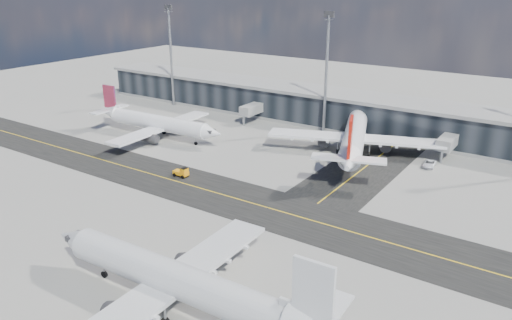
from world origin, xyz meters
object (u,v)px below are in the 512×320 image
(airliner_af, at_px, (156,123))
(airliner_near, at_px, (179,281))
(baggage_tug, at_px, (182,172))
(airliner_redtail, at_px, (354,136))
(service_van, at_px, (430,164))

(airliner_af, relative_size, airliner_near, 0.92)
(airliner_near, relative_size, baggage_tug, 13.16)
(airliner_af, height_order, airliner_redtail, airliner_redtail)
(service_van, bearing_deg, airliner_redtail, -177.31)
(airliner_af, distance_m, baggage_tug, 27.20)
(airliner_near, bearing_deg, airliner_redtail, 3.26)
(service_van, bearing_deg, airliner_near, -104.04)
(airliner_af, bearing_deg, service_van, 102.67)
(airliner_af, height_order, baggage_tug, airliner_af)
(airliner_near, xyz_separation_m, service_van, (10.43, 63.08, -3.32))
(baggage_tug, height_order, service_van, baggage_tug)
(airliner_redtail, distance_m, baggage_tug, 37.62)
(airliner_redtail, xyz_separation_m, service_van, (15.72, 2.03, -3.70))
(airliner_near, relative_size, service_van, 8.71)
(airliner_af, bearing_deg, airliner_redtail, 105.36)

